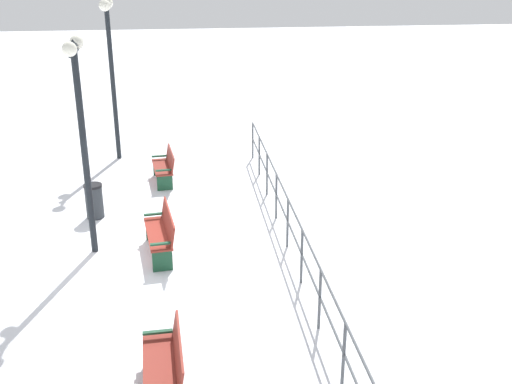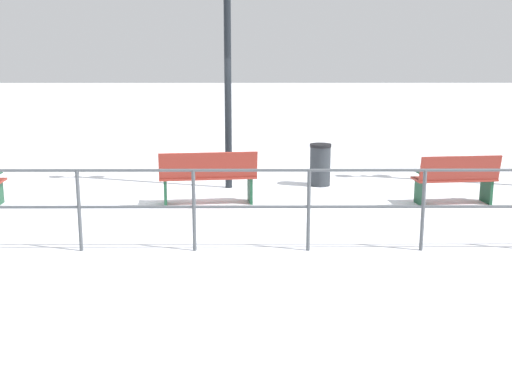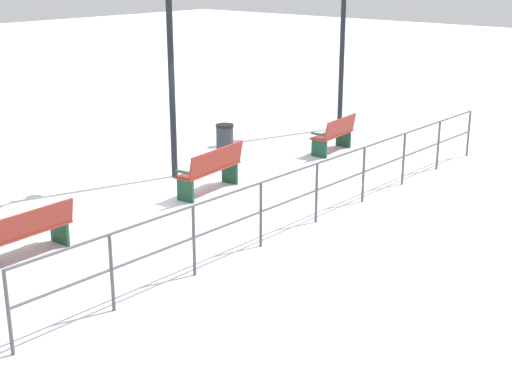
# 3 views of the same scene
# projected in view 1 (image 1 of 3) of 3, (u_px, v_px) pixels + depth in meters

# --- Properties ---
(ground_plane) EXTENTS (80.00, 80.00, 0.00)m
(ground_plane) POSITION_uv_depth(u_px,v_px,m) (159.00, 254.00, 12.79)
(ground_plane) COLOR white
(ground_plane) RESTS_ON ground
(bench_nearest) EXTENTS (0.67, 1.47, 0.89)m
(bench_nearest) POSITION_uv_depth(u_px,v_px,m) (165.00, 166.00, 16.62)
(bench_nearest) COLOR maroon
(bench_nearest) RESTS_ON ground
(bench_second) EXTENTS (0.71, 1.73, 0.95)m
(bench_second) POSITION_uv_depth(u_px,v_px,m) (162.00, 232.00, 12.62)
(bench_second) COLOR maroon
(bench_second) RESTS_ON ground
(bench_third) EXTENTS (0.63, 1.55, 0.84)m
(bench_third) POSITION_uv_depth(u_px,v_px,m) (166.00, 364.00, 8.69)
(bench_third) COLOR maroon
(bench_third) RESTS_ON ground
(lamppost_near) EXTENTS (0.32, 1.14, 4.68)m
(lamppost_near) POSITION_uv_depth(u_px,v_px,m) (110.00, 49.00, 17.53)
(lamppost_near) COLOR black
(lamppost_near) RESTS_ON ground
(lamppost_middle) EXTENTS (0.27, 1.15, 4.41)m
(lamppost_middle) POSITION_uv_depth(u_px,v_px,m) (80.00, 114.00, 11.83)
(lamppost_middle) COLOR black
(lamppost_middle) RESTS_ON ground
(waterfront_railing) EXTENTS (0.05, 12.30, 1.12)m
(waterfront_railing) POSITION_uv_depth(u_px,v_px,m) (288.00, 215.00, 12.84)
(waterfront_railing) COLOR #4C5156
(waterfront_railing) RESTS_ON ground
(trash_bin) EXTENTS (0.43, 0.43, 0.83)m
(trash_bin) POSITION_uv_depth(u_px,v_px,m) (94.00, 201.00, 14.42)
(trash_bin) COLOR #2D3338
(trash_bin) RESTS_ON ground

